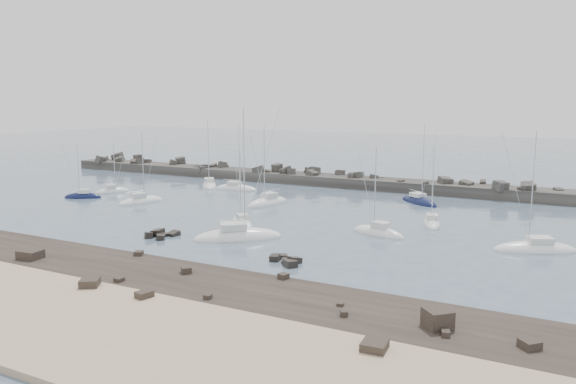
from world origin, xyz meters
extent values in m
plane|color=#485D71|center=(0.00, 0.00, 0.00)|extent=(400.00, 400.00, 0.00)
cube|color=tan|center=(0.00, -32.00, 0.00)|extent=(140.00, 14.00, 1.00)
cube|color=black|center=(0.00, -22.00, 0.00)|extent=(140.00, 12.00, 0.70)
cube|color=black|center=(31.78, -22.26, 0.54)|extent=(0.73, 0.83, 0.38)
cube|color=black|center=(4.10, -23.85, 0.52)|extent=(0.72, 0.71, 0.33)
cube|color=black|center=(9.06, -26.19, 0.67)|extent=(1.28, 1.46, 0.65)
cube|color=black|center=(13.48, -23.81, 0.53)|extent=(0.66, 0.62, 0.36)
cube|color=black|center=(30.96, -21.09, 1.01)|extent=(2.43, 2.43, 1.31)
cube|color=black|center=(23.40, -20.36, 0.47)|extent=(0.61, 0.54, 0.23)
cube|color=black|center=(-8.87, -22.63, 0.78)|extent=(2.37, 1.96, 0.86)
cube|color=black|center=(7.77, -19.17, 0.63)|extent=(1.32, 1.31, 0.56)
cube|color=black|center=(-0.20, -16.68, 0.56)|extent=(1.15, 1.20, 0.41)
cube|color=black|center=(36.92, -21.63, 0.62)|extent=(1.57, 1.57, 0.54)
cube|color=black|center=(3.18, -26.26, 0.74)|extent=(2.08, 2.08, 0.79)
cube|color=black|center=(16.40, -16.51, 0.58)|extent=(0.97, 0.96, 0.45)
cube|color=black|center=(24.41, -22.10, 0.55)|extent=(0.77, 0.81, 0.39)
cube|color=black|center=(28.33, -26.71, 0.69)|extent=(1.66, 1.75, 0.68)
cube|color=black|center=(-3.36, -9.61, 0.30)|extent=(1.41, 1.44, 0.70)
cube|color=black|center=(-5.43, -9.02, 0.05)|extent=(1.11, 1.19, 0.86)
cube|color=black|center=(-5.12, -9.65, 0.26)|extent=(1.27, 1.38, 1.02)
cube|color=black|center=(-4.14, -8.29, 0.13)|extent=(1.05, 1.14, 0.69)
cube|color=black|center=(-3.30, -7.32, 0.10)|extent=(1.33, 1.52, 0.94)
cube|color=black|center=(-4.90, -8.25, 0.23)|extent=(1.47, 1.52, 1.25)
cube|color=black|center=(14.76, -12.01, 0.24)|extent=(1.70, 1.68, 0.91)
cube|color=black|center=(13.92, -11.09, 0.12)|extent=(1.49, 1.57, 0.87)
cube|color=black|center=(12.51, -10.99, 0.15)|extent=(1.16, 1.20, 1.10)
cube|color=black|center=(14.57, -10.71, 0.21)|extent=(1.53, 1.67, 0.99)
cube|color=black|center=(12.56, -9.59, 0.00)|extent=(1.45, 1.48, 0.68)
cube|color=#302D2A|center=(-7.50, 38.00, 0.20)|extent=(115.00, 6.00, 3.20)
cube|color=#302D2A|center=(32.47, 36.92, 1.99)|extent=(1.50, 1.62, 1.66)
cube|color=#302D2A|center=(-27.89, 39.09, 2.16)|extent=(2.04, 2.44, 2.15)
cube|color=#302D2A|center=(-60.62, 38.16, 1.85)|extent=(2.32, 2.31, 1.88)
cube|color=#302D2A|center=(24.53, 40.56, 2.01)|extent=(1.17, 1.40, 1.12)
cube|color=#302D2A|center=(-30.74, 35.58, 1.68)|extent=(1.94, 1.80, 1.66)
cube|color=#302D2A|center=(11.45, 36.38, 1.73)|extent=(1.49, 1.41, 0.89)
cube|color=#302D2A|center=(5.75, 38.51, 1.81)|extent=(2.07, 2.13, 1.63)
cube|color=#302D2A|center=(-51.71, 39.69, 2.43)|extent=(2.36, 2.22, 1.99)
cube|color=#302D2A|center=(-57.97, 39.77, 2.38)|extent=(3.02, 2.68, 2.74)
cube|color=#302D2A|center=(-11.57, 36.99, 2.11)|extent=(2.69, 2.73, 2.46)
cube|color=#302D2A|center=(-57.19, 39.56, 2.13)|extent=(2.04, 1.95, 1.09)
cube|color=#302D2A|center=(31.83, 36.71, 2.15)|extent=(2.23, 2.53, 2.20)
cube|color=#302D2A|center=(-59.20, 35.67, 2.10)|extent=(2.33, 2.58, 2.32)
cube|color=#302D2A|center=(-8.31, 40.06, 2.16)|extent=(1.88, 1.92, 1.60)
cube|color=#302D2A|center=(22.21, 38.09, 1.73)|extent=(2.59, 2.40, 1.80)
cube|color=#302D2A|center=(-5.81, 36.75, 2.00)|extent=(2.54, 2.15, 1.81)
cube|color=#302D2A|center=(-49.80, 36.39, 2.05)|extent=(2.43, 2.33, 1.58)
cube|color=#302D2A|center=(-14.24, 38.34, 2.47)|extent=(2.28, 2.41, 1.92)
cube|color=#302D2A|center=(2.59, 37.87, 1.98)|extent=(2.81, 2.31, 2.03)
cube|color=#302D2A|center=(-55.01, 37.25, 2.14)|extent=(2.36, 2.43, 1.98)
cube|color=#302D2A|center=(-17.18, 35.96, 2.15)|extent=(2.42, 2.10, 2.11)
cube|color=#302D2A|center=(-40.32, 38.28, 2.16)|extent=(2.33, 2.27, 1.74)
cube|color=#302D2A|center=(2.16, 36.92, 1.95)|extent=(1.56, 1.51, 1.52)
cube|color=#302D2A|center=(-48.29, 36.74, 2.26)|extent=(2.57, 2.28, 1.95)
cube|color=#302D2A|center=(-28.24, 40.41, 1.85)|extent=(2.44, 2.19, 1.90)
cube|color=#302D2A|center=(3.16, 38.13, 1.63)|extent=(1.58, 1.56, 1.14)
cube|color=#302D2A|center=(27.95, 35.72, 2.31)|extent=(2.79, 2.71, 1.73)
cube|color=#302D2A|center=(-34.29, 38.14, 1.54)|extent=(2.12, 2.28, 1.39)
cube|color=#302D2A|center=(31.43, 36.62, 1.68)|extent=(2.39, 2.19, 1.81)
cube|color=#302D2A|center=(-6.57, 39.01, 1.97)|extent=(2.98, 3.16, 2.69)
cube|color=#302D2A|center=(-47.95, 38.81, 1.77)|extent=(2.05, 2.21, 1.80)
cube|color=#302D2A|center=(-39.97, 40.49, 2.45)|extent=(2.47, 2.71, 1.94)
cube|color=#302D2A|center=(18.70, 38.07, 1.94)|extent=(3.10, 2.93, 2.13)
cube|color=#302D2A|center=(36.19, 38.86, 1.56)|extent=(1.82, 1.81, 1.32)
cube|color=#302D2A|center=(-30.02, 38.77, 1.71)|extent=(1.82, 1.66, 1.84)
cube|color=#302D2A|center=(-15.95, 36.62, 1.66)|extent=(2.09, 1.95, 1.79)
cube|color=#302D2A|center=(-6.87, 39.61, 2.22)|extent=(2.48, 2.32, 1.73)
cube|color=#302D2A|center=(-1.53, 40.08, 1.93)|extent=(2.44, 2.64, 1.83)
cube|color=#302D2A|center=(16.00, 35.85, 1.74)|extent=(1.37, 1.16, 1.14)
cube|color=#302D2A|center=(6.66, 39.69, 1.45)|extent=(1.67, 1.63, 0.89)
cube|color=#302D2A|center=(-30.77, 36.80, 1.95)|extent=(1.64, 1.52, 1.39)
cube|color=#302D2A|center=(-10.23, 36.57, 2.06)|extent=(2.30, 2.37, 1.79)
ellipsoid|color=white|center=(-32.65, 12.48, 0.05)|extent=(4.59, 6.04, 1.71)
cube|color=silver|center=(-32.80, 12.23, 1.08)|extent=(1.87, 2.04, 0.60)
cylinder|color=silver|center=(-32.41, 12.89, 4.78)|extent=(0.10, 0.10, 8.00)
cylinder|color=silver|center=(-33.01, 11.87, 1.63)|extent=(1.28, 2.09, 0.09)
ellipsoid|color=white|center=(-21.74, 25.76, 0.05)|extent=(7.09, 8.28, 2.14)
cube|color=silver|center=(-21.49, 25.42, 1.30)|extent=(2.76, 2.89, 0.69)
cylinder|color=silver|center=(-22.14, 26.30, 6.62)|extent=(0.12, 0.12, 11.32)
cylinder|color=silver|center=(-21.14, 24.95, 1.94)|extent=(2.08, 2.75, 0.10)
ellipsoid|color=#0E153A|center=(-33.02, 6.13, 0.05)|extent=(6.20, 4.52, 1.75)
cube|color=silver|center=(-32.75, 6.27, 1.10)|extent=(2.07, 1.87, 0.62)
cylinder|color=silver|center=(-33.44, 5.90, 4.87)|extent=(0.11, 0.11, 8.15)
cylinder|color=silver|center=(-32.38, 6.47, 1.67)|extent=(2.17, 1.23, 0.09)
ellipsoid|color=white|center=(-21.57, 7.27, 0.05)|extent=(4.71, 7.93, 2.01)
cube|color=silver|center=(-21.69, 6.91, 1.24)|extent=(2.14, 2.51, 0.67)
cylinder|color=silver|center=(-21.37, 7.84, 6.02)|extent=(0.11, 0.11, 10.23)
cylinder|color=silver|center=(-21.86, 6.41, 1.86)|extent=(1.08, 2.90, 0.10)
ellipsoid|color=white|center=(-15.26, 24.96, 0.05)|extent=(8.30, 3.27, 1.96)
cube|color=silver|center=(-15.67, 24.92, 1.18)|extent=(2.41, 1.84, 0.60)
cylinder|color=silver|center=(-14.62, 25.02, 6.35)|extent=(0.10, 0.10, 10.94)
cylinder|color=silver|center=(-16.23, 24.87, 1.74)|extent=(3.23, 0.39, 0.09)
ellipsoid|color=white|center=(0.74, 1.46, 0.05)|extent=(6.08, 5.65, 1.79)
cube|color=silver|center=(0.98, 1.25, 1.12)|extent=(2.18, 2.13, 0.62)
cylinder|color=silver|center=(0.36, 1.79, 5.10)|extent=(0.11, 0.11, 8.57)
cylinder|color=silver|center=(1.32, 0.96, 1.70)|extent=(1.98, 1.73, 0.09)
ellipsoid|color=white|center=(-3.27, 15.19, 0.05)|extent=(4.52, 8.61, 2.26)
cube|color=silver|center=(-3.17, 15.59, 1.40)|extent=(2.18, 2.65, 0.77)
cylinder|color=silver|center=(-3.44, 14.55, 6.57)|extent=(0.13, 0.13, 11.12)
cylinder|color=silver|center=(-3.03, 16.14, 2.11)|extent=(0.93, 3.22, 0.11)
ellipsoid|color=white|center=(4.38, -5.19, 0.05)|extent=(10.00, 9.06, 2.53)
cube|color=silver|center=(3.98, -5.52, 1.51)|extent=(3.56, 3.45, 0.78)
cylinder|color=silver|center=(5.01, -4.66, 8.10)|extent=(0.13, 0.13, 13.95)
cylinder|color=silver|center=(3.42, -5.98, 2.24)|extent=(3.25, 2.72, 0.11)
ellipsoid|color=#0E153A|center=(17.11, 27.22, 0.05)|extent=(8.02, 7.35, 2.02)
cube|color=silver|center=(16.80, 27.49, 1.22)|extent=(2.86, 2.79, 0.62)
cylinder|color=silver|center=(17.62, 26.79, 6.53)|extent=(0.11, 0.11, 11.24)
cylinder|color=silver|center=(16.35, 27.87, 1.79)|extent=(2.60, 2.22, 0.09)
ellipsoid|color=white|center=(18.11, 4.36, 0.05)|extent=(7.49, 4.12, 2.01)
cube|color=silver|center=(18.46, 4.26, 1.25)|extent=(2.33, 1.94, 0.69)
cylinder|color=silver|center=(17.56, 4.52, 5.74)|extent=(0.12, 0.12, 9.66)
cylinder|color=silver|center=(18.94, 4.12, 1.90)|extent=(2.78, 0.89, 0.10)
ellipsoid|color=white|center=(22.52, 12.81, 0.05)|extent=(4.04, 7.04, 1.80)
cube|color=silver|center=(22.62, 12.49, 1.11)|extent=(1.86, 2.21, 0.60)
cylinder|color=silver|center=(22.35, 13.32, 5.35)|extent=(0.10, 0.10, 9.08)
cylinder|color=silver|center=(22.76, 12.04, 1.67)|extent=(0.90, 2.59, 0.09)
ellipsoid|color=white|center=(35.34, 5.06, 0.05)|extent=(9.14, 6.16, 2.07)
cube|color=silver|center=(35.74, 5.24, 1.24)|extent=(2.98, 2.64, 0.61)
cylinder|color=silver|center=(34.70, 4.76, 6.87)|extent=(0.10, 0.10, 11.89)
cylinder|color=silver|center=(36.30, 5.50, 1.80)|extent=(3.24, 1.55, 0.09)
camera|label=1|loc=(38.85, -58.56, 16.01)|focal=35.00mm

